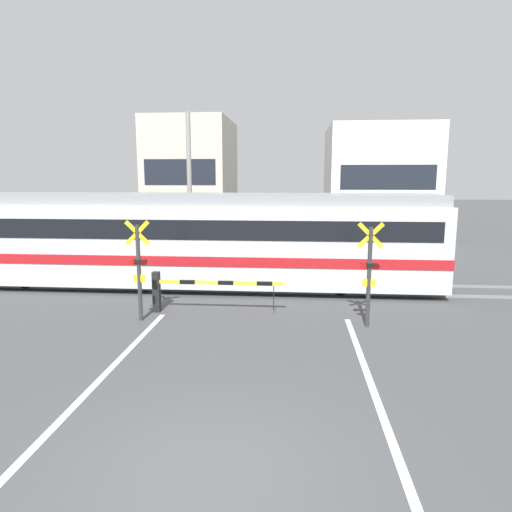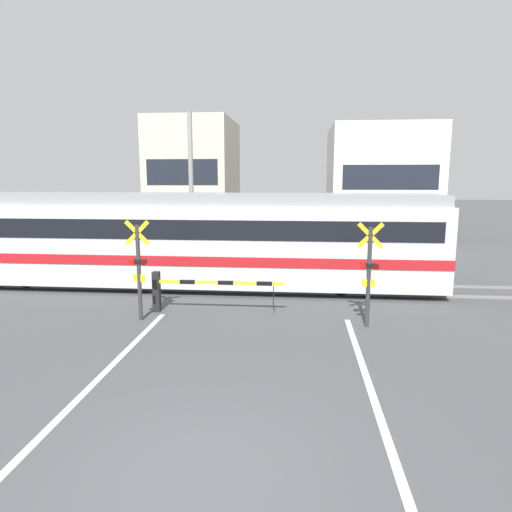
# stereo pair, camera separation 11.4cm
# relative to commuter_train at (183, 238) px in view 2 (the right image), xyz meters

# --- Properties ---
(ground_plane) EXTENTS (160.00, 160.00, 0.00)m
(ground_plane) POSITION_rel_commuter_train_xyz_m (2.84, -10.37, -1.78)
(ground_plane) COLOR #444749
(rail_track_near) EXTENTS (50.00, 0.10, 0.08)m
(rail_track_near) POSITION_rel_commuter_train_xyz_m (2.84, -0.72, -1.74)
(rail_track_near) COLOR gray
(rail_track_near) RESTS_ON ground_plane
(rail_track_far) EXTENTS (50.00, 0.10, 0.08)m
(rail_track_far) POSITION_rel_commuter_train_xyz_m (2.84, 0.72, -1.74)
(rail_track_far) COLOR gray
(rail_track_far) RESTS_ON ground_plane
(road_stripe_left) EXTENTS (0.14, 10.94, 0.01)m
(road_stripe_left) POSITION_rel_commuter_train_xyz_m (0.24, -8.91, -1.77)
(road_stripe_left) COLOR white
(road_stripe_left) RESTS_ON ground_plane
(road_stripe_right) EXTENTS (0.14, 10.94, 0.01)m
(road_stripe_right) POSITION_rel_commuter_train_xyz_m (5.45, -8.91, -1.77)
(road_stripe_right) COLOR white
(road_stripe_right) RESTS_ON ground_plane
(commuter_train) EXTENTS (17.83, 2.83, 3.32)m
(commuter_train) POSITION_rel_commuter_train_xyz_m (0.00, 0.00, 0.00)
(commuter_train) COLOR silver
(commuter_train) RESTS_ON ground_plane
(crossing_barrier_near) EXTENTS (3.80, 0.20, 1.18)m
(crossing_barrier_near) POSITION_rel_commuter_train_xyz_m (0.92, -3.14, -1.04)
(crossing_barrier_near) COLOR black
(crossing_barrier_near) RESTS_ON ground_plane
(crossing_barrier_far) EXTENTS (3.80, 0.20, 1.18)m
(crossing_barrier_far) POSITION_rel_commuter_train_xyz_m (4.77, 2.96, -1.04)
(crossing_barrier_far) COLOR black
(crossing_barrier_far) RESTS_ON ground_plane
(crossing_signal_left) EXTENTS (0.68, 0.15, 2.75)m
(crossing_signal_left) POSITION_rel_commuter_train_xyz_m (-0.21, -3.97, -0.27)
(crossing_signal_left) COLOR #333333
(crossing_signal_left) RESTS_ON ground_plane
(crossing_signal_right) EXTENTS (0.68, 0.15, 2.75)m
(crossing_signal_right) POSITION_rel_commuter_train_xyz_m (5.90, -3.97, -0.27)
(crossing_signal_right) COLOR #333333
(crossing_signal_right) RESTS_ON ground_plane
(pedestrian) EXTENTS (0.38, 0.23, 1.79)m
(pedestrian) POSITION_rel_commuter_train_xyz_m (2.13, 5.16, -0.74)
(pedestrian) COLOR brown
(pedestrian) RESTS_ON ground_plane
(building_left_of_street) EXTENTS (5.18, 7.08, 7.64)m
(building_left_of_street) POSITION_rel_commuter_train_xyz_m (-2.95, 15.06, 2.04)
(building_left_of_street) COLOR beige
(building_left_of_street) RESTS_ON ground_plane
(building_right_of_street) EXTENTS (6.48, 7.08, 7.09)m
(building_right_of_street) POSITION_rel_commuter_train_xyz_m (9.29, 15.06, 1.77)
(building_right_of_street) COLOR white
(building_right_of_street) RESTS_ON ground_plane
(utility_pole_streetside) EXTENTS (0.22, 0.22, 6.83)m
(utility_pole_streetside) POSITION_rel_commuter_train_xyz_m (-0.96, 5.46, 1.64)
(utility_pole_streetside) COLOR gray
(utility_pole_streetside) RESTS_ON ground_plane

